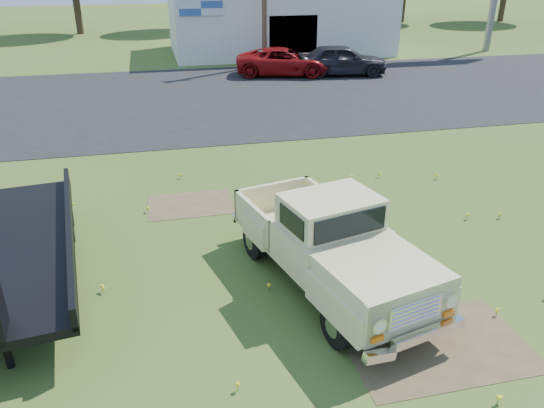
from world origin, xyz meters
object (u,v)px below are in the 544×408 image
(vintage_pickup_truck, at_px, (329,242))
(red_pickup, at_px, (284,62))
(flatbed_trailer, at_px, (11,242))
(dark_sedan, at_px, (341,60))

(vintage_pickup_truck, distance_m, red_pickup, 20.35)
(flatbed_trailer, xyz_separation_m, red_pickup, (10.08, 18.49, -0.20))
(vintage_pickup_truck, relative_size, red_pickup, 1.02)
(vintage_pickup_truck, height_order, flatbed_trailer, vintage_pickup_truck)
(vintage_pickup_truck, relative_size, dark_sedan, 1.10)
(dark_sedan, bearing_deg, flatbed_trailer, 152.03)
(vintage_pickup_truck, relative_size, flatbed_trailer, 0.78)
(vintage_pickup_truck, bearing_deg, flatbed_trailer, 152.54)
(flatbed_trailer, distance_m, dark_sedan, 22.07)
(red_pickup, bearing_deg, dark_sedan, -89.66)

